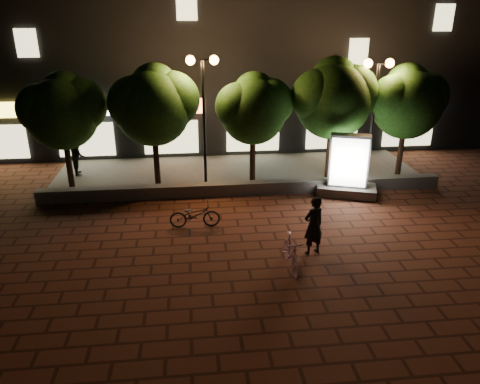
{
  "coord_description": "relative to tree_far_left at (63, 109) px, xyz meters",
  "views": [
    {
      "loc": [
        -2.05,
        -12.86,
        6.93
      ],
      "look_at": [
        -0.46,
        1.5,
        1.11
      ],
      "focal_mm": 34.3,
      "sensor_mm": 36.0,
      "label": 1
    }
  ],
  "objects": [
    {
      "name": "sidewalk",
      "position": [
        6.95,
        1.04,
        -3.25
      ],
      "size": [
        16.0,
        5.0,
        0.08
      ],
      "primitive_type": "cube",
      "color": "slate",
      "rests_on": "ground"
    },
    {
      "name": "tree_mid",
      "position": [
        7.5,
        -0.0,
        -0.08
      ],
      "size": [
        3.24,
        2.7,
        4.5
      ],
      "color": "black",
      "rests_on": "sidewalk"
    },
    {
      "name": "street_lamp_left",
      "position": [
        5.45,
        -0.26,
        0.74
      ],
      "size": [
        1.26,
        0.36,
        5.18
      ],
      "color": "black",
      "rests_on": "sidewalk"
    },
    {
      "name": "street_lamp_right",
      "position": [
        12.45,
        -0.26,
        0.6
      ],
      "size": [
        1.26,
        0.36,
        4.98
      ],
      "color": "black",
      "rests_on": "sidewalk"
    },
    {
      "name": "scooter_parked",
      "position": [
        4.92,
        -4.21,
        -2.85
      ],
      "size": [
        1.7,
        0.61,
        0.89
      ],
      "primitive_type": "imported",
      "rotation": [
        0.0,
        0.0,
        1.56
      ],
      "color": "black",
      "rests_on": "ground"
    },
    {
      "name": "rider",
      "position": [
        8.42,
        -6.4,
        -2.37
      ],
      "size": [
        0.79,
        0.66,
        1.85
      ],
      "primitive_type": "imported",
      "rotation": [
        0.0,
        0.0,
        3.52
      ],
      "color": "black",
      "rests_on": "ground"
    },
    {
      "name": "ground",
      "position": [
        6.95,
        -5.46,
        -3.29
      ],
      "size": [
        80.0,
        80.0,
        0.0
      ],
      "primitive_type": "plane",
      "color": "#53261A",
      "rests_on": "ground"
    },
    {
      "name": "tree_far_right",
      "position": [
        14.0,
        0.0,
        0.08
      ],
      "size": [
        3.48,
        2.9,
        4.76
      ],
      "color": "black",
      "rests_on": "sidewalk"
    },
    {
      "name": "scooter_pink",
      "position": [
        7.58,
        -7.19,
        -2.79
      ],
      "size": [
        0.51,
        1.68,
        1.0
      ],
      "primitive_type": "imported",
      "rotation": [
        0.0,
        0.0,
        0.02
      ],
      "color": "#BE7FA3",
      "rests_on": "ground"
    },
    {
      "name": "ad_kiosk",
      "position": [
        10.96,
        -1.96,
        -2.3
      ],
      "size": [
        2.52,
        1.81,
        2.46
      ],
      "color": "slate",
      "rests_on": "ground"
    },
    {
      "name": "tree_right",
      "position": [
        10.8,
        0.0,
        0.27
      ],
      "size": [
        3.72,
        3.1,
        5.07
      ],
      "color": "black",
      "rests_on": "sidewalk"
    },
    {
      "name": "tree_far_left",
      "position": [
        0.0,
        0.0,
        0.0
      ],
      "size": [
        3.36,
        2.8,
        4.63
      ],
      "color": "black",
      "rests_on": "sidewalk"
    },
    {
      "name": "tree_left",
      "position": [
        3.5,
        0.0,
        0.15
      ],
      "size": [
        3.6,
        3.0,
        4.89
      ],
      "color": "black",
      "rests_on": "sidewalk"
    },
    {
      "name": "retaining_wall",
      "position": [
        6.95,
        -1.46,
        -3.04
      ],
      "size": [
        16.0,
        0.45,
        0.5
      ],
      "primitive_type": "cube",
      "color": "slate",
      "rests_on": "ground"
    },
    {
      "name": "pedestrian",
      "position": [
        -0.05,
        1.52,
        -2.37
      ],
      "size": [
        0.81,
        0.94,
        1.68
      ],
      "primitive_type": "imported",
      "rotation": [
        0.0,
        0.0,
        1.8
      ],
      "color": "black",
      "rests_on": "sidewalk"
    },
    {
      "name": "building_block",
      "position": [
        6.94,
        7.53,
        1.7
      ],
      "size": [
        28.0,
        8.12,
        11.3
      ],
      "color": "black",
      "rests_on": "ground"
    }
  ]
}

